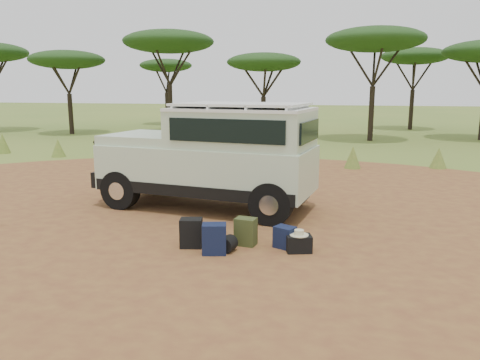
% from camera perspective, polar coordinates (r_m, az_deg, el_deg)
% --- Properties ---
extents(ground, '(140.00, 140.00, 0.00)m').
position_cam_1_polar(ground, '(9.51, -4.57, -6.33)').
color(ground, '#56762A').
rests_on(ground, ground).
extents(dirt_clearing, '(23.00, 23.00, 0.01)m').
position_cam_1_polar(dirt_clearing, '(9.51, -4.57, -6.31)').
color(dirt_clearing, olive).
rests_on(dirt_clearing, ground).
extents(grass_fringe, '(36.60, 1.60, 0.90)m').
position_cam_1_polar(grass_fringe, '(17.68, 4.19, 3.21)').
color(grass_fringe, '#56762A').
rests_on(grass_fringe, ground).
extents(acacia_treeline, '(46.70, 13.20, 6.26)m').
position_cam_1_polar(acacia_treeline, '(28.59, 9.15, 15.13)').
color(acacia_treeline, black).
rests_on(acacia_treeline, ground).
extents(safari_vehicle, '(5.41, 2.76, 2.51)m').
position_cam_1_polar(safari_vehicle, '(11.11, -3.22, 2.67)').
color(safari_vehicle, beige).
rests_on(safari_vehicle, ground).
extents(backpack_black, '(0.44, 0.36, 0.54)m').
position_cam_1_polar(backpack_black, '(8.57, -5.97, -6.46)').
color(backpack_black, black).
rests_on(backpack_black, ground).
extents(backpack_navy, '(0.47, 0.39, 0.54)m').
position_cam_1_polar(backpack_navy, '(8.21, -3.16, -7.20)').
color(backpack_navy, '#131F3D').
rests_on(backpack_navy, ground).
extents(backpack_olive, '(0.41, 0.33, 0.52)m').
position_cam_1_polar(backpack_olive, '(8.64, 0.70, -6.32)').
color(backpack_olive, '#3B4921').
rests_on(backpack_olive, ground).
extents(duffel_navy, '(0.44, 0.40, 0.40)m').
position_cam_1_polar(duffel_navy, '(8.54, 5.48, -6.98)').
color(duffel_navy, '#131F3D').
rests_on(duffel_navy, ground).
extents(hard_case, '(0.50, 0.42, 0.31)m').
position_cam_1_polar(hard_case, '(8.39, 7.18, -7.70)').
color(hard_case, black).
rests_on(hard_case, ground).
extents(stuff_sack, '(0.34, 0.34, 0.28)m').
position_cam_1_polar(stuff_sack, '(8.34, -1.54, -7.82)').
color(stuff_sack, black).
rests_on(stuff_sack, ground).
extents(safari_hat, '(0.34, 0.34, 0.10)m').
position_cam_1_polar(safari_hat, '(8.33, 7.22, -6.46)').
color(safari_hat, beige).
rests_on(safari_hat, hard_case).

